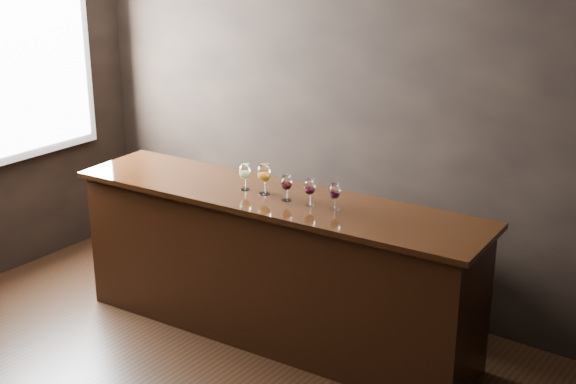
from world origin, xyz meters
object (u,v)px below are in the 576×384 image
Objects in this scene: bar_counter at (274,269)px; glass_red_a at (286,183)px; back_bar_shelf at (272,235)px; glass_red_c at (335,192)px; glass_red_b at (310,188)px; glass_white at (245,172)px; glass_amber at (264,174)px.

glass_red_a is at bearing -16.04° from bar_counter.
bar_counter is at bearing -51.58° from back_bar_shelf.
back_bar_shelf is at bearing 146.67° from glass_red_c.
glass_red_c is at bearing -1.55° from bar_counter.
back_bar_shelf is 12.64× the size of glass_red_b.
glass_white is (-0.24, -0.02, 0.69)m from bar_counter.
bar_counter is 0.91m from back_bar_shelf.
glass_red_b is (0.54, 0.01, -0.01)m from glass_white.
glass_amber reaches higher than glass_red_a.
back_bar_shelf is 1.48m from glass_red_c.
glass_red_c is (0.72, 0.04, -0.01)m from glass_white.
glass_white is 0.87× the size of glass_amber.
glass_white is 1.08× the size of glass_red_c.
back_bar_shelf is at bearing 140.40° from glass_red_b.
glass_red_a is at bearing -174.25° from glass_red_b.
glass_amber reaches higher than bar_counter.
glass_amber is at bearing -176.19° from glass_red_c.
glass_amber is 1.23× the size of glass_red_b.
glass_white reaches higher than glass_red_c.
glass_amber is at bearing -172.99° from bar_counter.
back_bar_shelf is 1.20m from glass_amber.
glass_red_a reaches higher than glass_red_b.
glass_red_b reaches higher than bar_counter.
back_bar_shelf is 1.38m from glass_red_b.
glass_amber reaches higher than glass_white.
glass_red_a reaches higher than back_bar_shelf.
glass_red_c is at bearing 9.83° from glass_red_b.
glass_red_c is (1.05, -0.69, 0.79)m from back_bar_shelf.
glass_white is 1.08× the size of glass_red_b.
glass_amber is (0.17, 0.01, 0.02)m from glass_white.
glass_red_a is (0.37, -0.01, -0.01)m from glass_white.
glass_red_b is 1.00× the size of glass_red_c.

